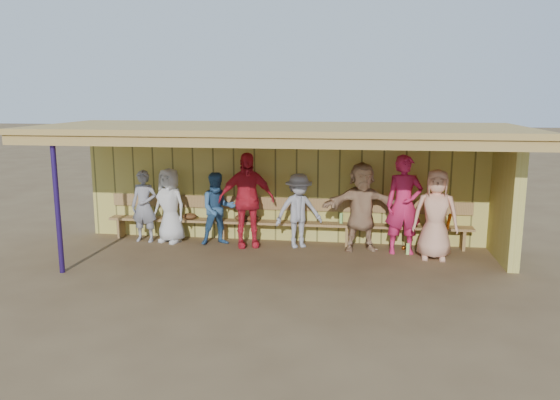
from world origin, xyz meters
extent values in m
plane|color=brown|center=(0.00, 0.00, 0.00)|extent=(90.00, 90.00, 0.00)
imported|color=gray|center=(-2.94, 0.79, 0.76)|extent=(0.57, 0.39, 1.51)
imported|color=silver|center=(-2.39, 0.81, 0.78)|extent=(0.89, 0.73, 1.57)
imported|color=#315B89|center=(-1.35, 0.77, 0.75)|extent=(0.90, 0.81, 1.50)
imported|color=red|center=(-0.74, 0.71, 0.96)|extent=(1.22, 0.81, 1.93)
imported|color=#96969E|center=(0.32, 0.79, 0.75)|extent=(1.12, 0.91, 1.51)
imported|color=tan|center=(1.57, 0.73, 0.88)|extent=(1.71, 0.89, 1.76)
imported|color=#C71F52|center=(2.38, 0.63, 0.96)|extent=(0.75, 0.53, 1.93)
imported|color=tan|center=(2.94, 0.35, 0.85)|extent=(0.88, 0.61, 1.70)
cube|color=#C3B553|center=(0.00, 1.35, 1.20)|extent=(8.60, 0.20, 2.40)
cube|color=#C3B553|center=(4.20, 0.45, 1.20)|extent=(0.20, 1.62, 2.40)
cube|color=#AF8D48|center=(0.00, 0.00, 2.45)|extent=(8.80, 3.20, 0.10)
cube|color=#AF8D48|center=(0.00, -1.50, 2.32)|extent=(8.80, 0.10, 0.18)
cube|color=#AF8D48|center=(-3.80, 0.00, 2.31)|extent=(0.08, 3.00, 0.16)
cube|color=#AF8D48|center=(-2.85, 0.00, 2.31)|extent=(0.08, 3.00, 0.16)
cube|color=#AF8D48|center=(-1.90, 0.00, 2.31)|extent=(0.08, 3.00, 0.16)
cube|color=#AF8D48|center=(-0.95, 0.00, 2.31)|extent=(0.08, 3.00, 0.16)
cube|color=#AF8D48|center=(0.00, 0.00, 2.31)|extent=(0.08, 3.00, 0.16)
cube|color=#AF8D48|center=(0.95, 0.00, 2.31)|extent=(0.08, 3.00, 0.16)
cube|color=#AF8D48|center=(1.90, 0.00, 2.31)|extent=(0.08, 3.00, 0.16)
cube|color=#AF8D48|center=(2.85, 0.00, 2.31)|extent=(0.08, 3.00, 0.16)
cube|color=#AF8D48|center=(3.80, 0.00, 2.31)|extent=(0.08, 3.00, 0.16)
cylinder|color=navy|center=(-3.60, -1.40, 1.20)|extent=(0.09, 0.09, 2.40)
cube|color=#9D7643|center=(0.00, 1.06, 0.42)|extent=(7.60, 0.32, 0.05)
cube|color=#9D7643|center=(0.00, 1.22, 0.80)|extent=(7.60, 0.04, 0.26)
cube|color=#9D7643|center=(-3.60, 1.06, 0.20)|extent=(0.06, 0.29, 0.40)
cube|color=#9D7643|center=(-1.29, 1.06, 0.20)|extent=(0.06, 0.29, 0.40)
cube|color=#9D7643|center=(1.29, 1.06, 0.20)|extent=(0.06, 0.29, 0.40)
cube|color=#9D7643|center=(3.60, 1.06, 0.20)|extent=(0.06, 0.29, 0.40)
cylinder|color=orange|center=(3.24, 0.86, 0.40)|extent=(0.13, 0.41, 0.80)
sphere|color=orange|center=(2.43, 0.86, 0.04)|extent=(0.08, 0.08, 0.08)
ellipsoid|color=#593319|center=(-2.03, 1.01, 0.52)|extent=(0.30, 0.24, 0.14)
ellipsoid|color=#593319|center=(-0.90, 1.01, 0.52)|extent=(0.30, 0.24, 0.14)
ellipsoid|color=#593319|center=(-0.68, 1.01, 0.52)|extent=(0.30, 0.24, 0.14)
cylinder|color=#92D56A|center=(1.17, 1.11, 0.56)|extent=(0.07, 0.07, 0.22)
cylinder|color=orange|center=(2.95, 1.11, 0.56)|extent=(0.07, 0.07, 0.22)
cylinder|color=#ABE070|center=(2.48, 0.56, 0.11)|extent=(0.07, 0.07, 0.22)
camera|label=1|loc=(1.43, -9.91, 3.05)|focal=35.00mm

